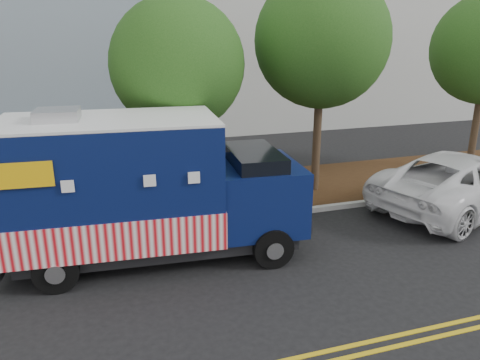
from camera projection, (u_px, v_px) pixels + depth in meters
name	position (u px, v px, depth m)	size (l,w,h in m)	color
ground	(159.00, 255.00, 11.30)	(120.00, 120.00, 0.00)	black
curb	(151.00, 229.00, 12.55)	(120.00, 0.18, 0.15)	#9E9E99
mulch_strip	(142.00, 203.00, 14.45)	(120.00, 4.00, 0.15)	black
tree_b	(178.00, 65.00, 12.82)	(3.70, 3.70, 6.13)	#38281C
tree_c	(322.00, 41.00, 14.09)	(4.10, 4.10, 6.93)	#38281C
food_truck	(141.00, 193.00, 10.69)	(7.03, 3.10, 3.61)	black
white_car	(462.00, 181.00, 14.01)	(2.85, 6.19, 1.72)	white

